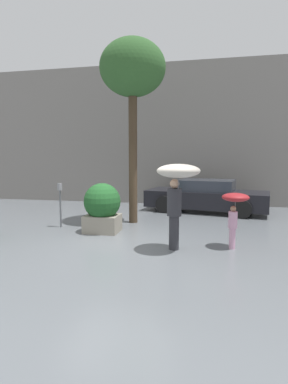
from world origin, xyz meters
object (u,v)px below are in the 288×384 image
at_px(person_adult, 177,183).
at_px(street_tree, 133,72).
at_px(person_child, 235,205).
at_px(parking_meter, 60,196).
at_px(planter_box, 102,207).
at_px(parked_car_near, 206,196).

relative_size(person_adult, street_tree, 0.34).
bearing_deg(person_child, parking_meter, 109.05).
relative_size(person_adult, parking_meter, 1.47).
bearing_deg(person_child, street_tree, 84.74).
relative_size(planter_box, street_tree, 0.24).
height_order(person_adult, street_tree, street_tree).
relative_size(planter_box, person_adult, 0.71).
height_order(parked_car_near, street_tree, street_tree).
distance_m(planter_box, person_adult, 2.59).
xyz_separation_m(person_adult, person_child, (1.23, 0.44, -0.49)).
relative_size(parked_car_near, street_tree, 0.84).
bearing_deg(street_tree, parking_meter, -151.07).
bearing_deg(street_tree, person_adult, -58.64).
distance_m(planter_box, street_tree, 4.12).
distance_m(person_child, parked_car_near, 4.65).
height_order(parked_car_near, parking_meter, parking_meter).
height_order(person_child, parked_car_near, person_child).
bearing_deg(person_child, planter_box, 108.65).
xyz_separation_m(planter_box, person_adult, (2.12, -1.26, 0.78)).
xyz_separation_m(planter_box, parking_meter, (-1.38, 0.30, 0.23)).
bearing_deg(parked_car_near, parking_meter, 140.90).
bearing_deg(planter_box, street_tree, 68.67).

